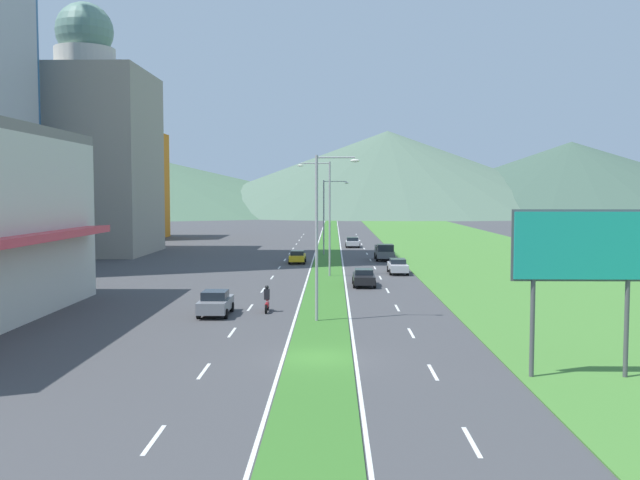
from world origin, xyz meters
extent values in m
plane|color=#424244|center=(0.00, 0.00, 0.00)|extent=(600.00, 600.00, 0.00)
cube|color=#387028|center=(0.00, 60.00, 0.03)|extent=(3.20, 240.00, 0.06)
cube|color=#477F33|center=(20.60, 60.00, 0.03)|extent=(24.00, 240.00, 0.06)
cube|color=silver|center=(-5.10, -11.24, 0.01)|extent=(0.16, 2.80, 0.01)
cube|color=silver|center=(-5.10, -2.48, 0.01)|extent=(0.16, 2.80, 0.01)
cube|color=silver|center=(-5.10, 6.28, 0.01)|extent=(0.16, 2.80, 0.01)
cube|color=silver|center=(-5.10, 15.03, 0.01)|extent=(0.16, 2.80, 0.01)
cube|color=silver|center=(-5.10, 23.79, 0.01)|extent=(0.16, 2.80, 0.01)
cube|color=silver|center=(-5.10, 32.55, 0.01)|extent=(0.16, 2.80, 0.01)
cube|color=silver|center=(-5.10, 41.31, 0.01)|extent=(0.16, 2.80, 0.01)
cube|color=silver|center=(-5.10, 50.07, 0.01)|extent=(0.16, 2.80, 0.01)
cube|color=silver|center=(-5.10, 58.83, 0.01)|extent=(0.16, 2.80, 0.01)
cube|color=silver|center=(-5.10, 67.59, 0.01)|extent=(0.16, 2.80, 0.01)
cube|color=silver|center=(-5.10, 76.34, 0.01)|extent=(0.16, 2.80, 0.01)
cube|color=silver|center=(-5.10, 85.10, 0.01)|extent=(0.16, 2.80, 0.01)
cube|color=silver|center=(-5.10, 93.86, 0.01)|extent=(0.16, 2.80, 0.01)
cube|color=silver|center=(-5.10, 102.62, 0.01)|extent=(0.16, 2.80, 0.01)
cube|color=silver|center=(5.10, -11.24, 0.01)|extent=(0.16, 2.80, 0.01)
cube|color=silver|center=(5.10, -2.48, 0.01)|extent=(0.16, 2.80, 0.01)
cube|color=silver|center=(5.10, 6.28, 0.01)|extent=(0.16, 2.80, 0.01)
cube|color=silver|center=(5.10, 15.03, 0.01)|extent=(0.16, 2.80, 0.01)
cube|color=silver|center=(5.10, 23.79, 0.01)|extent=(0.16, 2.80, 0.01)
cube|color=silver|center=(5.10, 32.55, 0.01)|extent=(0.16, 2.80, 0.01)
cube|color=silver|center=(5.10, 41.31, 0.01)|extent=(0.16, 2.80, 0.01)
cube|color=silver|center=(5.10, 50.07, 0.01)|extent=(0.16, 2.80, 0.01)
cube|color=silver|center=(5.10, 58.83, 0.01)|extent=(0.16, 2.80, 0.01)
cube|color=silver|center=(5.10, 67.59, 0.01)|extent=(0.16, 2.80, 0.01)
cube|color=silver|center=(5.10, 76.34, 0.01)|extent=(0.16, 2.80, 0.01)
cube|color=silver|center=(5.10, 85.10, 0.01)|extent=(0.16, 2.80, 0.01)
cube|color=silver|center=(5.10, 93.86, 0.01)|extent=(0.16, 2.80, 0.01)
cube|color=silver|center=(5.10, 102.62, 0.01)|extent=(0.16, 2.80, 0.01)
cube|color=silver|center=(-1.75, 60.00, 0.01)|extent=(0.16, 240.00, 0.01)
cube|color=silver|center=(1.75, 60.00, 0.01)|extent=(0.16, 240.00, 0.01)
cube|color=#D83847|center=(-17.69, 6.12, 5.22)|extent=(2.82, 27.29, 0.63)
cube|color=#9E9384|center=(-31.52, 58.54, 11.84)|extent=(16.25, 16.25, 23.69)
cylinder|color=beige|center=(-31.52, 58.54, 25.16)|extent=(7.71, 7.71, 2.94)
sphere|color=slate|center=(-31.52, 58.54, 28.83)|extent=(7.34, 7.34, 7.34)
cube|color=orange|center=(-36.33, 89.03, 9.28)|extent=(13.76, 13.76, 18.56)
cone|color=#47664C|center=(-84.57, 263.68, 12.22)|extent=(213.69, 213.69, 24.45)
cone|color=#516B56|center=(22.77, 255.99, 16.66)|extent=(180.43, 180.43, 33.32)
cone|color=#3D5647|center=(93.76, 245.17, 14.02)|extent=(163.83, 163.83, 28.04)
cylinder|color=#99999E|center=(-0.35, 9.81, 5.13)|extent=(0.18, 0.18, 10.26)
cylinder|color=#99999E|center=(0.82, 9.79, 10.11)|extent=(2.34, 0.14, 0.10)
ellipsoid|color=silver|center=(1.99, 9.78, 9.91)|extent=(0.56, 0.28, 0.20)
cylinder|color=#99999E|center=(0.32, 33.44, 5.46)|extent=(0.18, 0.18, 10.91)
cylinder|color=#99999E|center=(-1.07, 33.56, 10.76)|extent=(2.78, 0.34, 0.10)
ellipsoid|color=silver|center=(-2.45, 33.68, 10.56)|extent=(0.56, 0.28, 0.20)
cylinder|color=#99999E|center=(-0.56, 57.06, 4.80)|extent=(0.18, 0.18, 9.60)
cylinder|color=#99999E|center=(0.91, 57.19, 9.45)|extent=(2.95, 0.35, 0.10)
ellipsoid|color=silver|center=(2.38, 57.32, 9.25)|extent=(0.56, 0.28, 0.20)
cylinder|color=#4C4C51|center=(9.20, -3.33, 2.14)|extent=(0.20, 0.20, 4.29)
cylinder|color=#4C4C51|center=(13.21, -3.33, 2.14)|extent=(0.20, 0.20, 4.29)
cube|color=teal|center=(11.21, -3.43, 5.72)|extent=(5.72, 0.16, 2.87)
cube|color=#4C4C51|center=(11.21, -3.31, 5.72)|extent=(5.92, 0.08, 3.07)
cube|color=slate|center=(-6.99, 12.00, 0.70)|extent=(1.81, 4.27, 0.75)
cube|color=black|center=(-6.99, 11.83, 1.35)|extent=(1.56, 1.88, 0.55)
cylinder|color=black|center=(-7.86, 13.32, 0.32)|extent=(0.22, 0.64, 0.64)
cylinder|color=black|center=(-6.12, 13.32, 0.32)|extent=(0.22, 0.64, 0.64)
cylinder|color=black|center=(-7.86, 10.67, 0.32)|extent=(0.22, 0.64, 0.64)
cylinder|color=black|center=(-6.12, 10.67, 0.32)|extent=(0.22, 0.64, 0.64)
cube|color=yellow|center=(-3.41, 46.31, 0.63)|extent=(1.73, 4.36, 0.62)
cube|color=black|center=(-3.41, 46.13, 1.19)|extent=(1.48, 1.92, 0.50)
cylinder|color=black|center=(-4.24, 47.66, 0.32)|extent=(0.22, 0.64, 0.64)
cylinder|color=black|center=(-2.58, 47.66, 0.32)|extent=(0.22, 0.64, 0.64)
cylinder|color=black|center=(-4.24, 44.95, 0.32)|extent=(0.22, 0.64, 0.64)
cylinder|color=black|center=(-2.58, 44.95, 0.32)|extent=(0.22, 0.64, 0.64)
cube|color=#B2B2B7|center=(7.05, 35.99, 0.66)|extent=(1.72, 4.72, 0.67)
cube|color=black|center=(7.05, 36.18, 1.23)|extent=(1.48, 2.08, 0.47)
cylinder|color=black|center=(7.87, 34.53, 0.32)|extent=(0.22, 0.64, 0.64)
cylinder|color=black|center=(6.22, 34.53, 0.32)|extent=(0.22, 0.64, 0.64)
cylinder|color=black|center=(7.87, 37.45, 0.32)|extent=(0.22, 0.64, 0.64)
cylinder|color=black|center=(6.22, 37.45, 0.32)|extent=(0.22, 0.64, 0.64)
cube|color=#B2B2B7|center=(3.49, 70.17, 0.62)|extent=(1.90, 4.10, 0.61)
cube|color=black|center=(3.49, 70.33, 1.19)|extent=(1.63, 1.81, 0.53)
cylinder|color=black|center=(4.40, 68.90, 0.32)|extent=(0.22, 0.64, 0.64)
cylinder|color=black|center=(2.58, 68.90, 0.32)|extent=(0.22, 0.64, 0.64)
cylinder|color=black|center=(4.40, 71.44, 0.32)|extent=(0.22, 0.64, 0.64)
cylinder|color=black|center=(2.58, 71.44, 0.32)|extent=(0.22, 0.64, 0.64)
cube|color=black|center=(3.29, 26.60, 0.65)|extent=(1.77, 4.41, 0.67)
cube|color=black|center=(3.29, 26.77, 1.22)|extent=(1.52, 1.94, 0.46)
cylinder|color=black|center=(4.14, 25.23, 0.32)|extent=(0.22, 0.64, 0.64)
cylinder|color=black|center=(2.44, 25.23, 0.32)|extent=(0.22, 0.64, 0.64)
cylinder|color=black|center=(4.14, 27.96, 0.32)|extent=(0.22, 0.64, 0.64)
cylinder|color=black|center=(2.44, 27.96, 0.32)|extent=(0.22, 0.64, 0.64)
cube|color=#515459|center=(6.73, 50.04, 0.80)|extent=(2.00, 5.40, 0.80)
cube|color=black|center=(6.73, 48.44, 1.60)|extent=(1.84, 2.00, 0.80)
cube|color=#515459|center=(7.67, 51.14, 1.42)|extent=(0.10, 3.20, 0.44)
cube|color=#515459|center=(5.79, 51.14, 1.42)|extent=(0.10, 3.20, 0.44)
cube|color=#515459|center=(6.73, 52.69, 1.42)|extent=(1.84, 0.10, 0.44)
cylinder|color=black|center=(7.69, 48.42, 0.40)|extent=(0.26, 0.80, 0.80)
cylinder|color=black|center=(5.77, 48.42, 0.40)|extent=(0.26, 0.80, 0.80)
cylinder|color=black|center=(7.69, 51.66, 0.40)|extent=(0.26, 0.80, 0.80)
cylinder|color=black|center=(5.77, 51.66, 0.40)|extent=(0.26, 0.80, 0.80)
cylinder|color=black|center=(-3.76, 13.99, 0.30)|extent=(0.10, 0.60, 0.60)
cylinder|color=black|center=(-3.76, 12.59, 0.30)|extent=(0.12, 0.60, 0.60)
cube|color=maroon|center=(-3.76, 13.29, 0.47)|extent=(0.20, 1.12, 0.25)
ellipsoid|color=maroon|center=(-3.76, 13.49, 0.83)|extent=(0.24, 0.44, 0.24)
cube|color=black|center=(-3.76, 13.19, 1.20)|extent=(0.36, 0.28, 0.70)
sphere|color=black|center=(-3.76, 13.24, 1.67)|extent=(0.26, 0.26, 0.26)
camera|label=1|loc=(0.67, -33.31, 7.93)|focal=39.54mm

